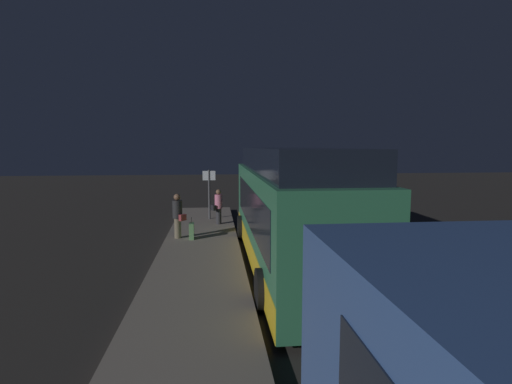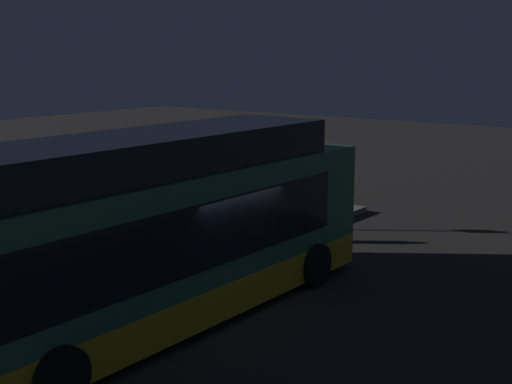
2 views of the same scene
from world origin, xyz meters
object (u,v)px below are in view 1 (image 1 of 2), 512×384
at_px(passenger_waiting, 218,205).
at_px(sign_post, 209,188).
at_px(suitcase, 192,231).
at_px(passenger_boarding, 178,214).
at_px(bus_lead, 289,213).

distance_m(passenger_waiting, sign_post, 1.57).
bearing_deg(sign_post, suitcase, 171.51).
bearing_deg(sign_post, passenger_boarding, 163.86).
relative_size(passenger_boarding, passenger_waiting, 1.08).
distance_m(passenger_boarding, passenger_waiting, 3.12).
relative_size(passenger_boarding, suitcase, 2.03).
distance_m(passenger_waiting, suitcase, 3.13).
bearing_deg(suitcase, passenger_boarding, 68.26).
relative_size(passenger_waiting, suitcase, 1.87).
xyz_separation_m(passenger_boarding, passenger_waiting, (2.68, -1.59, -0.08)).
distance_m(passenger_boarding, sign_post, 4.25).
distance_m(bus_lead, passenger_waiting, 6.52).
xyz_separation_m(passenger_boarding, sign_post, (4.05, -1.17, 0.57)).
bearing_deg(suitcase, bus_lead, -135.57).
distance_m(bus_lead, suitcase, 4.69).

